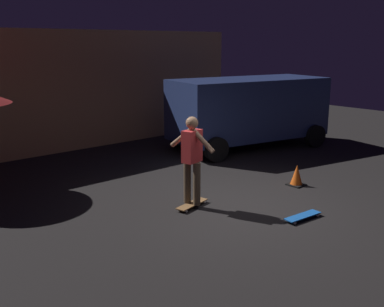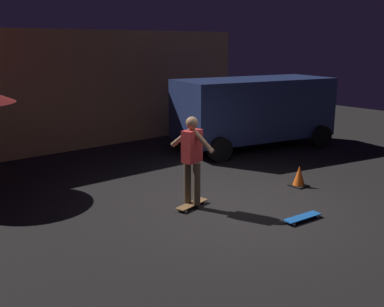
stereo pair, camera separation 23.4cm
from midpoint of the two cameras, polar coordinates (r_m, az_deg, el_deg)
ground_plane at (r=8.70m, az=6.52°, el=-6.75°), size 28.00×28.00×0.00m
low_building at (r=15.39m, az=-15.76°, el=8.34°), size 10.92×4.24×3.40m
parked_van at (r=13.40m, az=8.33°, el=5.63°), size 4.89×3.00×2.03m
skateboard_ridden at (r=8.63m, az=0.78°, el=-6.43°), size 0.80×0.37×0.07m
skateboard_spare at (r=8.27m, az=14.57°, el=-7.81°), size 0.79×0.27×0.07m
skater at (r=8.34m, az=0.80°, el=-0.09°), size 0.42×0.98×1.67m
traffic_cone at (r=10.09m, az=14.02°, el=-2.89°), size 0.34×0.34×0.46m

